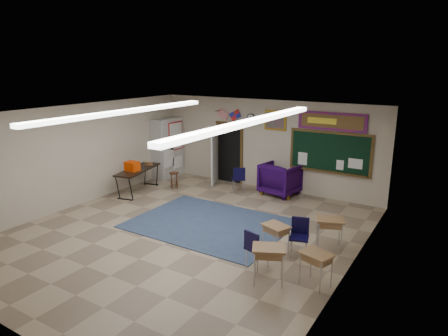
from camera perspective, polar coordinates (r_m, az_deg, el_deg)
The scene contains 25 objects.
floor at distance 10.23m, azimuth -5.59°, elevation -9.19°, with size 9.00×9.00×0.00m, color gray.
back_wall at distance 13.46m, azimuth 5.95°, elevation 3.34°, with size 8.00×0.04×3.00m, color #BAAC97.
front_wall at distance 6.95m, azimuth -29.36°, elevation -9.52°, with size 8.00×0.04×3.00m, color #BAAC97.
left_wall at distance 12.51m, azimuth -20.50°, elevation 1.61°, with size 0.04×9.00×3.00m, color #BAAC97.
right_wall at distance 8.03m, azimuth 17.55°, elevation -5.13°, with size 0.04×9.00×3.00m, color #BAAC97.
ceiling at distance 9.43m, azimuth -6.05°, elevation 7.73°, with size 8.00×9.00×0.04m, color silver.
area_rug at distance 10.71m, azimuth -2.12°, elevation -7.94°, with size 4.00×3.00×0.02m, color #32435F.
fluorescent_strips at distance 9.44m, azimuth -6.04°, elevation 7.37°, with size 3.86×6.00×0.10m, color white, non-canonical shape.
doorway at distance 14.14m, azimuth 0.16°, elevation 2.13°, with size 1.10×0.89×2.16m.
chalkboard at distance 12.65m, azimuth 14.85°, elevation 2.02°, with size 2.55×0.14×1.30m.
bulletin_board at distance 12.49m, azimuth 15.15°, elevation 6.45°, with size 2.10×0.05×0.55m.
framed_art_print at distance 13.15m, azimuth 7.36°, elevation 6.78°, with size 0.75×0.05×0.65m.
wall_clock at distance 13.54m, azimuth 3.87°, elevation 7.10°, with size 0.32×0.05×0.32m.
wall_flags at distance 13.92m, azimuth 0.71°, elevation 7.87°, with size 1.16×0.06×0.70m, color red, non-canonical shape.
storage_cabinet at distance 15.00m, azimuth -8.07°, elevation 2.87°, with size 0.59×1.25×2.20m.
wingback_armchair at distance 13.07m, azimuth 8.11°, elevation -1.53°, with size 1.10×1.13×1.03m, color #1C0535.
student_chair_reading at distance 13.20m, azimuth 2.06°, elevation -1.60°, with size 0.43×0.43×0.86m, color black, non-canonical shape.
student_chair_desk_a at distance 8.42m, azimuth 4.79°, elevation -11.46°, with size 0.43×0.43×0.85m, color black, non-canonical shape.
student_chair_desk_b at distance 9.01m, azimuth 10.68°, elevation -9.84°, with size 0.43×0.43×0.86m, color black, non-canonical shape.
student_desk_front_left at distance 9.07m, azimuth 7.38°, elevation -9.85°, with size 0.68×0.60×0.68m.
student_desk_front_right at distance 9.52m, azimuth 14.81°, elevation -8.83°, with size 0.74×0.66×0.73m.
student_desk_back_left at distance 7.92m, azimuth 6.38°, elevation -13.31°, with size 0.77×0.70×0.76m.
student_desk_back_right at distance 7.99m, azimuth 12.98°, elevation -13.68°, with size 0.68×0.58×0.69m.
folding_table at distance 13.45m, azimuth -12.16°, elevation -1.60°, with size 1.06×2.01×1.09m.
wooden_stool at distance 13.68m, azimuth -7.13°, elevation -1.74°, with size 0.32×0.32×0.56m.
Camera 1 is at (5.75, -7.39, 4.13)m, focal length 32.00 mm.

